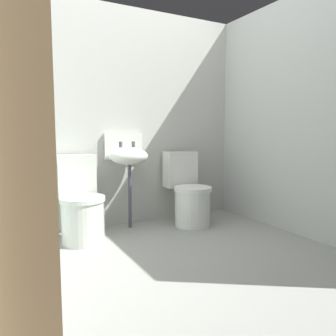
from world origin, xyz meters
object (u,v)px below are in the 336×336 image
object	(u,v)px
toilet_left	(81,206)
sink	(128,156)
wooden_door_post	(18,73)
toilet_right	(189,195)

from	to	relation	value
toilet_left	sink	distance (m)	0.72
toilet_left	sink	size ratio (longest dim) A/B	0.79
wooden_door_post	toilet_left	world-z (taller)	wooden_door_post
toilet_right	sink	size ratio (longest dim) A/B	0.79
toilet_left	sink	xyz separation A→B (m)	(0.54, 0.19, 0.43)
wooden_door_post	toilet_right	bearing A→B (deg)	48.86
toilet_right	sink	xyz separation A→B (m)	(-0.62, 0.19, 0.43)
toilet_right	sink	world-z (taller)	sink
wooden_door_post	sink	distance (m)	2.55
wooden_door_post	sink	size ratio (longest dim) A/B	2.33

